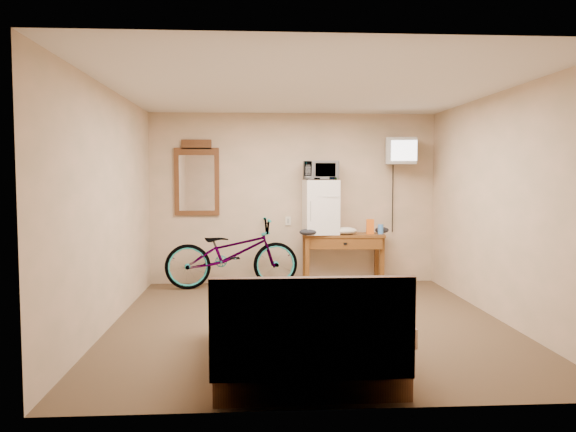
% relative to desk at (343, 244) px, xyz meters
% --- Properties ---
extents(room, '(4.60, 4.64, 2.50)m').
position_rel_desk_xyz_m(room, '(-0.70, -2.01, 0.64)').
color(room, '#4F3927').
rests_on(room, ground).
extents(desk, '(1.20, 0.54, 0.75)m').
position_rel_desk_xyz_m(desk, '(0.00, 0.00, 0.00)').
color(desk, brown).
rests_on(desk, floor).
extents(mini_fridge, '(0.50, 0.49, 0.78)m').
position_rel_desk_xyz_m(mini_fridge, '(-0.33, 0.04, 0.53)').
color(mini_fridge, white).
rests_on(mini_fridge, desk).
extents(microwave, '(0.50, 0.35, 0.27)m').
position_rel_desk_xyz_m(microwave, '(-0.33, 0.04, 1.05)').
color(microwave, white).
rests_on(microwave, mini_fridge).
extents(snack_bag, '(0.11, 0.07, 0.21)m').
position_rel_desk_xyz_m(snack_bag, '(0.38, -0.02, 0.24)').
color(snack_bag, orange).
rests_on(snack_bag, desk).
extents(blue_cup, '(0.08, 0.08, 0.14)m').
position_rel_desk_xyz_m(blue_cup, '(0.54, -0.03, 0.21)').
color(blue_cup, '#478EF1').
rests_on(blue_cup, desk).
extents(cloth_cream, '(0.34, 0.26, 0.11)m').
position_rel_desk_xyz_m(cloth_cream, '(0.01, -0.07, 0.19)').
color(cloth_cream, beige).
rests_on(cloth_cream, desk).
extents(cloth_dark_a, '(0.25, 0.19, 0.09)m').
position_rel_desk_xyz_m(cloth_dark_a, '(-0.53, -0.16, 0.19)').
color(cloth_dark_a, black).
rests_on(cloth_dark_a, desk).
extents(cloth_dark_b, '(0.20, 0.17, 0.09)m').
position_rel_desk_xyz_m(cloth_dark_b, '(0.58, 0.07, 0.18)').
color(cloth_dark_b, black).
rests_on(cloth_dark_b, desk).
extents(crt_television, '(0.49, 0.59, 0.38)m').
position_rel_desk_xyz_m(crt_television, '(0.83, 0.02, 1.33)').
color(crt_television, black).
rests_on(crt_television, room).
extents(wall_mirror, '(0.65, 0.04, 1.10)m').
position_rel_desk_xyz_m(wall_mirror, '(-2.11, 0.27, 0.93)').
color(wall_mirror, brown).
rests_on(wall_mirror, room).
extents(bicycle, '(1.94, 0.87, 0.99)m').
position_rel_desk_xyz_m(bicycle, '(-1.60, -0.06, -0.12)').
color(bicycle, black).
rests_on(bicycle, floor).
extents(bed, '(1.46, 1.96, 0.90)m').
position_rel_desk_xyz_m(bed, '(-0.90, -3.39, -0.31)').
color(bed, brown).
rests_on(bed, floor).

